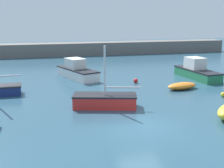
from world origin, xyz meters
The scene contains 8 objects.
ground_plane centered at (0.00, 0.00, -0.10)m, with size 120.00×120.00×0.20m, color #284C60.
harbor_breakwater centered at (0.00, 33.30, 0.98)m, with size 52.06×3.12×1.96m, color #66605B.
rowboat_white_midwater centered at (6.58, 7.99, 0.28)m, with size 3.10×1.93×0.56m.
cabin_cruiser_white centered at (-1.61, 14.94, 0.74)m, with size 3.75×6.06×2.00m.
sailboat_twin_hulled centered at (-1.14, 4.35, 0.49)m, with size 4.73×2.75×4.31m.
motorboat_grey_hull centered at (10.16, 11.99, 0.73)m, with size 2.41×6.10×2.08m.
mooring_buoy_yellow centered at (8.52, 4.79, 0.18)m, with size 0.37×0.37×0.37m, color yellow.
mooring_buoy_red centered at (3.46, 11.33, 0.21)m, with size 0.42×0.42×0.42m, color red.
Camera 1 is at (-5.81, -16.07, 6.36)m, focal length 50.00 mm.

